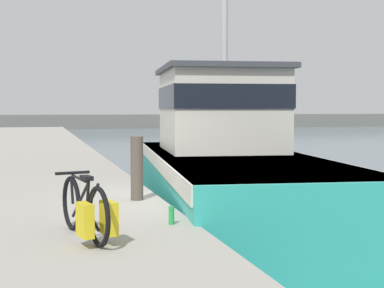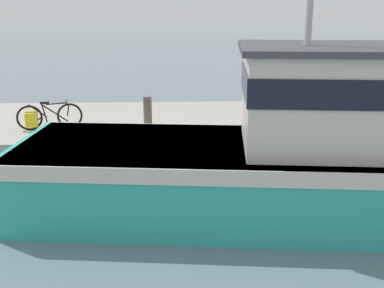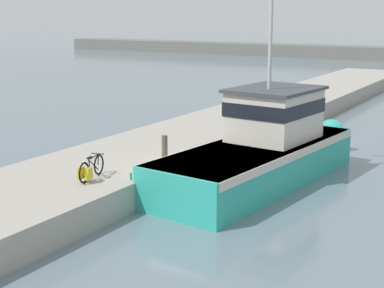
{
  "view_description": "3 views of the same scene",
  "coord_description": "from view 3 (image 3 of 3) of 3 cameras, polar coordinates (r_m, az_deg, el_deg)",
  "views": [
    {
      "loc": [
        -2.67,
        -9.86,
        2.51
      ],
      "look_at": [
        -0.06,
        0.02,
        1.88
      ],
      "focal_mm": 55.0,
      "sensor_mm": 36.0,
      "label": 1
    },
    {
      "loc": [
        10.79,
        0.53,
        4.23
      ],
      "look_at": [
        0.42,
        0.96,
        1.22
      ],
      "focal_mm": 45.0,
      "sensor_mm": 36.0,
      "label": 2
    },
    {
      "loc": [
        10.08,
        -17.2,
        6.32
      ],
      "look_at": [
        -1.13,
        1.96,
        1.31
      ],
      "focal_mm": 55.0,
      "sensor_mm": 36.0,
      "label": 3
    }
  ],
  "objects": [
    {
      "name": "fishing_boat_main",
      "position": [
        22.45,
        7.09,
        -0.31
      ],
      "size": [
        4.34,
        12.14,
        10.21
      ],
      "rotation": [
        0.0,
        0.0,
        -0.11
      ],
      "color": "teal",
      "rests_on": "ground_plane"
    },
    {
      "name": "dock_pier",
      "position": [
        22.52,
        -7.17,
        -2.42
      ],
      "size": [
        5.23,
        80.0,
        0.95
      ],
      "primitive_type": "cube",
      "color": "#A39E93",
      "rests_on": "ground_plane"
    },
    {
      "name": "mooring_post",
      "position": [
        20.97,
        -2.67,
        -0.59
      ],
      "size": [
        0.21,
        0.21,
        1.08
      ],
      "primitive_type": "cylinder",
      "color": "#51473D",
      "rests_on": "dock_pier"
    },
    {
      "name": "water_bottle_by_bike",
      "position": [
        19.28,
        -5.95,
        -3.13
      ],
      "size": [
        0.08,
        0.08,
        0.25
      ],
      "primitive_type": "cylinder",
      "color": "green",
      "rests_on": "dock_pier"
    },
    {
      "name": "ground_plane",
      "position": [
        20.91,
        -0.05,
        -4.87
      ],
      "size": [
        320.0,
        320.0,
        0.0
      ],
      "primitive_type": "plane",
      "color": "slate"
    },
    {
      "name": "bicycle_touring",
      "position": [
        19.4,
        -9.92,
        -2.46
      ],
      "size": [
        0.66,
        1.72,
        0.76
      ],
      "rotation": [
        0.0,
        0.0,
        0.23
      ],
      "color": "black",
      "rests_on": "dock_pier"
    }
  ]
}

